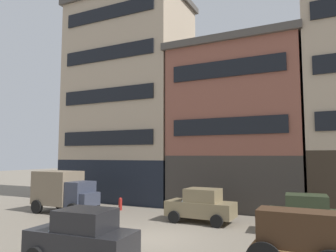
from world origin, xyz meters
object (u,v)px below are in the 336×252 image
Objects in this scene: pedestrian_officer at (61,191)px; sedan_parked_curb at (310,215)px; delivery_truck_near at (64,190)px; fire_hydrant_curbside at (120,204)px; sedan_light at (201,205)px; cargo_wagon at (300,238)px; sedan_dark at (82,236)px.

sedan_parked_curb is at bearing -5.41° from pedestrian_officer.
sedan_parked_curb is at bearing 2.81° from delivery_truck_near.
fire_hydrant_curbside is (5.16, 0.10, -0.55)m from pedestrian_officer.
sedan_light is at bearing -11.82° from fire_hydrant_curbside.
cargo_wagon reaches higher than fire_hydrant_curbside.
delivery_truck_near is at bearing 160.86° from cargo_wagon.
delivery_truck_near is 10.19m from sedan_dark.
sedan_dark and sedan_parked_curb have the same top height.
cargo_wagon is at bearing -48.50° from sedan_light.
sedan_light is at bearing -6.02° from pedestrian_officer.
cargo_wagon reaches higher than sedan_dark.
cargo_wagon is at bearing -91.16° from sedan_parked_curb.
sedan_light is 2.08× the size of pedestrian_officer.
delivery_truck_near reaches higher than cargo_wagon.
cargo_wagon reaches higher than pedestrian_officer.
fire_hydrant_curbside is (-4.81, 9.27, -0.49)m from sedan_dark.
sedan_light reaches higher than fire_hydrant_curbside.
delivery_truck_near is 14.35m from sedan_parked_curb.
delivery_truck_near is 1.16× the size of sedan_parked_curb.
sedan_parked_curb reaches higher than fire_hydrant_curbside.
delivery_truck_near is (-14.21, 4.93, 0.28)m from cargo_wagon.
delivery_truck_near reaches higher than sedan_parked_curb.
delivery_truck_near is 2.45× the size of pedestrian_officer.
sedan_light is at bearing 7.05° from delivery_truck_near.
sedan_light is (1.37, 7.98, 0.00)m from sedan_dark.
sedan_dark is 2.12× the size of pedestrian_officer.
sedan_light is (8.88, 1.10, -0.51)m from delivery_truck_near.
sedan_dark is 10.46m from fire_hydrant_curbside.
sedan_light is (-5.33, 6.03, -0.23)m from cargo_wagon.
sedan_light is at bearing 131.50° from cargo_wagon.
fire_hydrant_curbside is at bearing 41.66° from delivery_truck_near.
cargo_wagon is 18.18m from pedestrian_officer.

